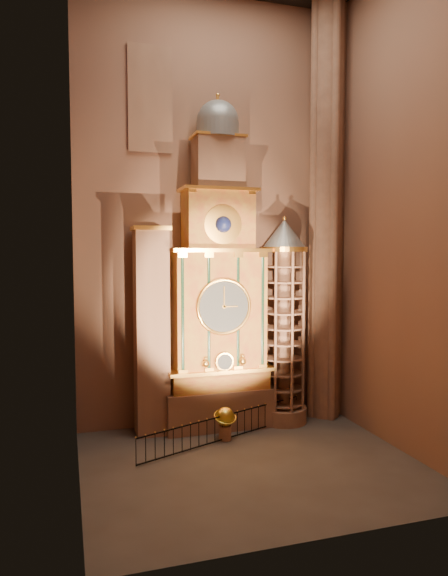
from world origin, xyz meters
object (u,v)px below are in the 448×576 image
object	(u,v)px
stair_turret	(284,323)
iron_railing	(226,427)
portrait_tower	(151,330)
celestial_globe	(225,421)
astronomical_clock	(218,297)

from	to	relation	value
stair_turret	iron_railing	bearing A→B (deg)	-154.34
iron_railing	stair_turret	bearing A→B (deg)	25.66
portrait_tower	iron_railing	xyz separation A→B (m)	(3.20, -2.06, -4.50)
portrait_tower	stair_turret	xyz separation A→B (m)	(6.90, -0.28, 0.12)
iron_railing	celestial_globe	bearing A→B (deg)	115.58
stair_turret	portrait_tower	bearing A→B (deg)	177.67
portrait_tower	stair_turret	size ratio (longest dim) A/B	0.94
portrait_tower	stair_turret	world-z (taller)	stair_turret
astronomical_clock	celestial_globe	size ratio (longest dim) A/B	10.57
astronomical_clock	iron_railing	xyz separation A→B (m)	(-0.20, -2.04, -6.03)
astronomical_clock	portrait_tower	distance (m)	3.73
stair_turret	celestial_globe	world-z (taller)	stair_turret
stair_turret	celestial_globe	xyz separation A→B (m)	(-3.74, -1.70, -4.32)
astronomical_clock	iron_railing	world-z (taller)	astronomical_clock
celestial_globe	iron_railing	xyz separation A→B (m)	(0.04, -0.08, -0.30)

